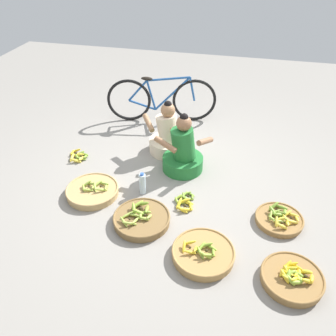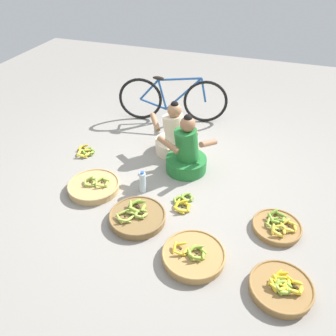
{
  "view_description": "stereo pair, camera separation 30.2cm",
  "coord_description": "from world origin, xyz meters",
  "views": [
    {
      "loc": [
        0.73,
        -3.29,
        2.65
      ],
      "look_at": [
        0.0,
        -0.2,
        0.35
      ],
      "focal_mm": 36.97,
      "sensor_mm": 36.0,
      "label": 1
    },
    {
      "loc": [
        1.02,
        -3.21,
        2.65
      ],
      "look_at": [
        0.0,
        -0.2,
        0.35
      ],
      "focal_mm": 36.97,
      "sensor_mm": 36.0,
      "label": 2
    }
  ],
  "objects": [
    {
      "name": "loose_bananas_mid_right",
      "position": [
        0.24,
        -0.36,
        0.03
      ],
      "size": [
        0.26,
        0.38,
        0.1
      ],
      "color": "#8CAD38",
      "rests_on": "ground"
    },
    {
      "name": "loose_bananas_back_left",
      "position": [
        -1.35,
        0.22,
        0.03
      ],
      "size": [
        0.29,
        0.3,
        0.09
      ],
      "color": "gold",
      "rests_on": "ground"
    },
    {
      "name": "banana_basket_front_right",
      "position": [
        1.28,
        -0.42,
        0.04
      ],
      "size": [
        0.51,
        0.51,
        0.14
      ],
      "color": "olive",
      "rests_on": "ground"
    },
    {
      "name": "banana_basket_mid_left",
      "position": [
        0.55,
        -1.07,
        0.05
      ],
      "size": [
        0.61,
        0.61,
        0.16
      ],
      "color": "#A87F47",
      "rests_on": "ground"
    },
    {
      "name": "banana_basket_front_left",
      "position": [
        -0.16,
        -0.76,
        0.05
      ],
      "size": [
        0.61,
        0.61,
        0.17
      ],
      "color": "brown",
      "rests_on": "ground"
    },
    {
      "name": "water_bottle",
      "position": [
        -0.29,
        -0.28,
        0.13
      ],
      "size": [
        0.08,
        0.08,
        0.28
      ],
      "color": "silver",
      "rests_on": "ground"
    },
    {
      "name": "ground_plane",
      "position": [
        0.0,
        0.0,
        0.0
      ],
      "size": [
        10.0,
        10.0,
        0.0
      ],
      "primitive_type": "plane",
      "color": "gray"
    },
    {
      "name": "banana_basket_back_center",
      "position": [
        1.37,
        -1.17,
        0.05
      ],
      "size": [
        0.56,
        0.56,
        0.15
      ],
      "color": "olive",
      "rests_on": "ground"
    },
    {
      "name": "vendor_woman_front",
      "position": [
        0.08,
        0.3,
        0.25
      ],
      "size": [
        0.7,
        0.54,
        0.8
      ],
      "color": "#237233",
      "rests_on": "ground"
    },
    {
      "name": "bicycle_leaning",
      "position": [
        -0.51,
        1.54,
        0.36
      ],
      "size": [
        1.67,
        0.43,
        0.73
      ],
      "color": "black",
      "rests_on": "ground"
    },
    {
      "name": "vendor_woman_behind",
      "position": [
        -0.21,
        0.67,
        0.24
      ],
      "size": [
        0.74,
        0.54,
        0.76
      ],
      "color": "beige",
      "rests_on": "ground"
    },
    {
      "name": "banana_basket_near_bicycle",
      "position": [
        -0.85,
        -0.45,
        0.05
      ],
      "size": [
        0.62,
        0.62,
        0.15
      ],
      "color": "tan",
      "rests_on": "ground"
    }
  ]
}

